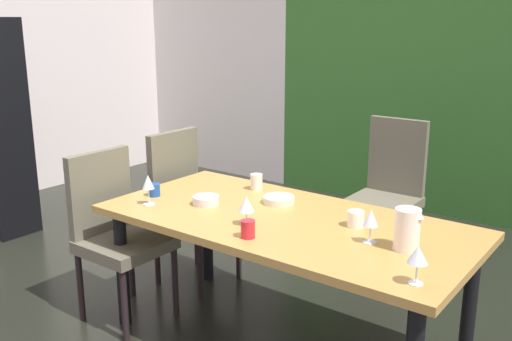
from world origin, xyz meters
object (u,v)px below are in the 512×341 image
at_px(serving_bowl_north, 205,200).
at_px(cup_corner, 154,190).
at_px(wine_glass_front, 371,219).
at_px(wine_glass_rear, 246,205).
at_px(pitcher_south, 407,229).
at_px(chair_left_far, 188,200).
at_px(wine_glass_left, 148,183).
at_px(chair_left_near, 115,227).
at_px(cup_near_shelf, 248,229).
at_px(cup_west, 256,182).
at_px(chair_head_far, 389,186).
at_px(cup_center, 356,219).
at_px(wine_glass_near_window, 418,255).
at_px(dining_table, 284,232).
at_px(serving_bowl_east, 279,200).

height_order(serving_bowl_north, cup_corner, cup_corner).
bearing_deg(wine_glass_front, cup_corner, -176.01).
height_order(wine_glass_rear, pitcher_south, pitcher_south).
bearing_deg(serving_bowl_north, wine_glass_front, 2.01).
relative_size(chair_left_far, wine_glass_left, 5.94).
xyz_separation_m(wine_glass_rear, wine_glass_front, (0.59, 0.15, 0.01)).
xyz_separation_m(chair_left_near, cup_near_shelf, (0.98, -0.03, 0.22)).
bearing_deg(cup_west, chair_head_far, 69.89).
distance_m(cup_corner, cup_west, 0.60).
height_order(cup_center, pitcher_south, pitcher_south).
height_order(chair_left_far, cup_center, chair_left_far).
distance_m(wine_glass_rear, cup_near_shelf, 0.18).
bearing_deg(wine_glass_near_window, wine_glass_left, 177.77).
height_order(chair_head_far, wine_glass_front, chair_head_far).
xyz_separation_m(chair_left_far, pitcher_south, (1.62, -0.32, 0.27)).
bearing_deg(cup_corner, chair_head_far, 62.58).
bearing_deg(wine_glass_near_window, wine_glass_front, 139.72).
bearing_deg(wine_glass_rear, wine_glass_front, 14.29).
distance_m(dining_table, chair_left_far, 1.01).
bearing_deg(cup_center, cup_corner, -168.29).
relative_size(wine_glass_near_window, pitcher_south, 0.82).
bearing_deg(cup_near_shelf, chair_head_far, 91.64).
bearing_deg(pitcher_south, serving_bowl_north, -177.25).
height_order(dining_table, cup_center, cup_center).
distance_m(wine_glass_left, cup_west, 0.65).
xyz_separation_m(wine_glass_near_window, cup_center, (-0.47, 0.42, -0.08)).
distance_m(chair_left_far, cup_corner, 0.51).
xyz_separation_m(wine_glass_front, cup_corner, (-1.30, -0.09, -0.08)).
bearing_deg(wine_glass_rear, serving_bowl_north, 162.73).
bearing_deg(chair_head_far, chair_left_far, 48.56).
relative_size(dining_table, wine_glass_front, 11.98).
bearing_deg(wine_glass_near_window, serving_bowl_east, 152.76).
bearing_deg(chair_head_far, cup_center, 106.76).
relative_size(chair_left_far, cup_near_shelf, 11.86).
distance_m(chair_left_far, pitcher_south, 1.67).
bearing_deg(serving_bowl_east, pitcher_south, -14.30).
xyz_separation_m(wine_glass_left, cup_corner, (-0.09, 0.13, -0.09)).
distance_m(wine_glass_left, wine_glass_near_window, 1.53).
bearing_deg(cup_near_shelf, cup_corner, 166.97).
bearing_deg(cup_center, serving_bowl_north, -167.37).
relative_size(wine_glass_left, cup_west, 1.77).
bearing_deg(dining_table, wine_glass_front, -5.16).
height_order(dining_table, serving_bowl_east, serving_bowl_east).
xyz_separation_m(chair_left_far, serving_bowl_east, (0.80, -0.11, 0.19)).
xyz_separation_m(wine_glass_near_window, pitcher_south, (-0.16, 0.30, -0.02)).
xyz_separation_m(cup_west, pitcher_south, (1.07, -0.34, 0.05)).
height_order(chair_left_near, cup_near_shelf, chair_left_near).
bearing_deg(chair_left_far, cup_corner, 20.18).
height_order(dining_table, wine_glass_rear, wine_glass_rear).
bearing_deg(chair_left_near, wine_glass_front, 99.92).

